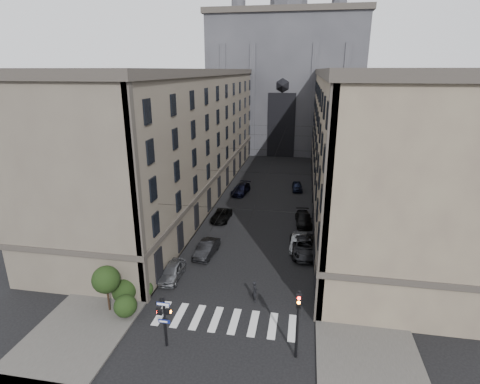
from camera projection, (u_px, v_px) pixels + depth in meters
The scene contains 20 objects.
ground at pixel (209, 368), 24.71m from camera, with size 260.00×260.00×0.00m, color black.
sidewalk_left at pixel (202, 192), 60.10m from camera, with size 7.00×80.00×0.15m, color #383533.
sidewalk_right at pixel (336, 199), 56.63m from camera, with size 7.00×80.00×0.15m, color #383533.
zebra_crossing at pixel (225, 320), 29.38m from camera, with size 11.00×3.20×0.01m, color beige.
building_left at pixel (182, 134), 57.70m from camera, with size 13.60×60.60×18.85m.
building_right at pixel (362, 139), 53.25m from camera, with size 13.60×60.60×18.85m.
gothic_tower at pixel (286, 74), 89.29m from camera, with size 35.00×23.00×58.00m.
pedestrian_signal_left at pixel (165, 318), 25.97m from camera, with size 1.02×0.38×4.00m.
traffic_light_right at pixel (298, 317), 24.55m from camera, with size 0.34×0.50×5.20m.
shrub_cluster at pixel (120, 289), 30.27m from camera, with size 3.90×4.40×3.90m.
tram_wires at pixel (268, 151), 55.79m from camera, with size 14.00×60.00×0.43m.
car_left_near at pixel (172, 271), 35.09m from camera, with size 1.73×4.31×1.47m, color slate.
car_left_midnear at pixel (207, 249), 39.48m from camera, with size 1.58×4.52×1.49m, color black.
car_left_midfar at pixel (221, 215), 48.75m from camera, with size 2.13×4.62×1.28m, color black.
car_left_far at pixel (241, 189), 59.16m from camera, with size 2.09×5.14×1.49m, color black.
car_right_near at pixel (299, 242), 41.03m from camera, with size 1.57×4.49×1.48m, color slate.
car_right_midnear at pixel (304, 246), 39.82m from camera, with size 2.69×5.84×1.62m, color black.
car_right_midfar at pixel (304, 219), 47.48m from camera, with size 1.97×4.84×1.40m, color black.
car_right_far at pixel (297, 186), 60.73m from camera, with size 1.60×3.98×1.36m, color black.
pedestrian at pixel (255, 291), 31.58m from camera, with size 0.69×0.45×1.88m, color black.
Camera 1 is at (5.47, -19.19, 18.75)m, focal length 28.00 mm.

